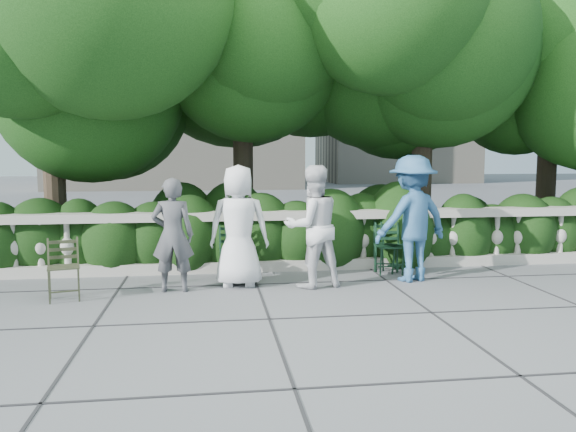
{
  "coord_description": "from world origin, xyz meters",
  "views": [
    {
      "loc": [
        -1.16,
        -7.4,
        1.93
      ],
      "look_at": [
        0.0,
        1.0,
        1.0
      ],
      "focal_mm": 35.0,
      "sensor_mm": 36.0,
      "label": 1
    }
  ],
  "objects": [
    {
      "name": "ground",
      "position": [
        0.0,
        0.0,
        0.0
      ],
      "size": [
        90.0,
        90.0,
        0.0
      ],
      "primitive_type": "plane",
      "color": "#53545B",
      "rests_on": "ground"
    },
    {
      "name": "balustrade",
      "position": [
        0.0,
        1.8,
        0.49
      ],
      "size": [
        12.0,
        0.44,
        1.0
      ],
      "color": "#9E998E",
      "rests_on": "ground"
    },
    {
      "name": "shrub_hedge",
      "position": [
        0.0,
        3.0,
        0.0
      ],
      "size": [
        15.0,
        2.6,
        1.7
      ],
      "primitive_type": null,
      "color": "black",
      "rests_on": "ground"
    },
    {
      "name": "tree_canopy",
      "position": [
        0.69,
        3.19,
        3.96
      ],
      "size": [
        15.04,
        6.52,
        6.78
      ],
      "color": "#3F3023",
      "rests_on": "ground"
    },
    {
      "name": "chair_b",
      "position": [
        -0.83,
        1.16,
        0.0
      ],
      "size": [
        0.45,
        0.49,
        0.84
      ],
      "primitive_type": null,
      "rotation": [
        0.0,
        0.0,
        0.03
      ],
      "color": "black",
      "rests_on": "ground"
    },
    {
      "name": "chair_c",
      "position": [
        1.69,
        1.11,
        0.0
      ],
      "size": [
        0.47,
        0.51,
        0.84
      ],
      "primitive_type": null,
      "rotation": [
        0.0,
        0.0,
        -0.07
      ],
      "color": "black",
      "rests_on": "ground"
    },
    {
      "name": "chair_d",
      "position": [
        -0.68,
        1.15,
        0.0
      ],
      "size": [
        0.54,
        0.57,
        0.84
      ],
      "primitive_type": null,
      "rotation": [
        0.0,
        0.0,
        0.22
      ],
      "color": "black",
      "rests_on": "ground"
    },
    {
      "name": "chair_e",
      "position": [
        1.67,
        1.35,
        0.0
      ],
      "size": [
        0.55,
        0.57,
        0.84
      ],
      "primitive_type": null,
      "rotation": [
        0.0,
        0.0,
        -0.25
      ],
      "color": "black",
      "rests_on": "ground"
    },
    {
      "name": "chair_f",
      "position": [
        1.91,
        1.24,
        0.0
      ],
      "size": [
        0.54,
        0.57,
        0.84
      ],
      "primitive_type": null,
      "rotation": [
        0.0,
        0.0,
        0.23
      ],
      "color": "black",
      "rests_on": "ground"
    },
    {
      "name": "chair_weathered",
      "position": [
        -3.07,
        0.1,
        0.0
      ],
      "size": [
        0.54,
        0.57,
        0.84
      ],
      "primitive_type": null,
      "rotation": [
        0.0,
        0.0,
        0.24
      ],
      "color": "black",
      "rests_on": "ground"
    },
    {
      "name": "person_businessman",
      "position": [
        -0.76,
        0.74,
        0.89
      ],
      "size": [
        0.93,
        0.66,
        1.79
      ],
      "primitive_type": "imported",
      "rotation": [
        0.0,
        0.0,
        3.03
      ],
      "color": "white",
      "rests_on": "ground"
    },
    {
      "name": "person_woman_grey",
      "position": [
        -1.7,
        0.54,
        0.81
      ],
      "size": [
        0.6,
        0.41,
        1.61
      ],
      "primitive_type": "imported",
      "rotation": [
        0.0,
        0.0,
        3.11
      ],
      "color": "#444549",
      "rests_on": "ground"
    },
    {
      "name": "person_casual_man",
      "position": [
        0.3,
        0.55,
        0.89
      ],
      "size": [
        1.01,
        0.87,
        1.78
      ],
      "primitive_type": "imported",
      "rotation": [
        0.0,
        0.0,
        3.39
      ],
      "color": "silver",
      "rests_on": "ground"
    },
    {
      "name": "person_older_blue",
      "position": [
        1.88,
        0.75,
        0.96
      ],
      "size": [
        1.4,
        1.05,
        1.92
      ],
      "primitive_type": "imported",
      "rotation": [
        0.0,
        0.0,
        3.44
      ],
      "color": "#2C5A86",
      "rests_on": "ground"
    }
  ]
}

